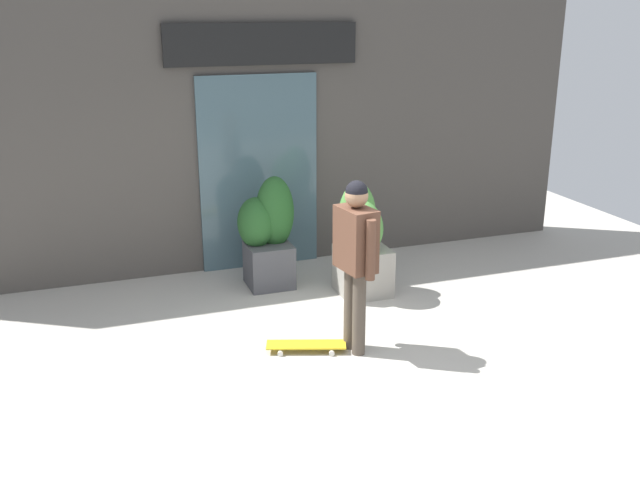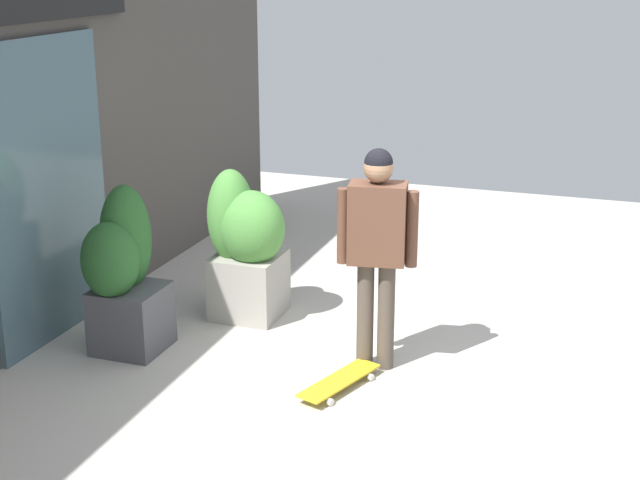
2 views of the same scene
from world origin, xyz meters
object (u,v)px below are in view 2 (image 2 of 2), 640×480
(skateboarder, at_px, (377,236))
(skateboard, at_px, (339,381))
(planter_box_right, at_px, (245,245))
(planter_box_left, at_px, (123,272))

(skateboarder, distance_m, skateboard, 1.10)
(skateboarder, distance_m, planter_box_right, 1.54)
(skateboarder, bearing_deg, planter_box_left, -90.46)
(skateboard, relative_size, planter_box_left, 0.60)
(skateboard, height_order, planter_box_left, planter_box_left)
(skateboard, bearing_deg, planter_box_right, -112.74)
(planter_box_right, bearing_deg, skateboarder, -114.56)
(planter_box_left, bearing_deg, planter_box_right, -33.97)
(skateboard, relative_size, planter_box_right, 0.61)
(planter_box_right, bearing_deg, skateboard, -131.52)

